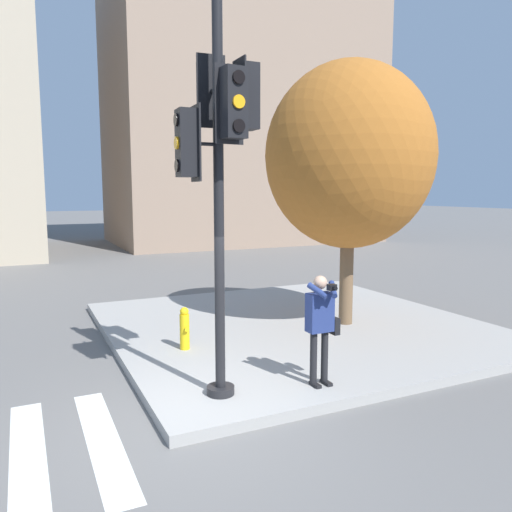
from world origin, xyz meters
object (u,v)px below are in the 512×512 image
(person_photographer, at_px, (321,320))
(street_tree, at_px, (349,156))
(fire_hydrant, at_px, (185,328))
(traffic_signal_pole, at_px, (219,145))

(person_photographer, height_order, street_tree, street_tree)
(person_photographer, xyz_separation_m, fire_hydrant, (-1.37, 2.56, -0.62))
(street_tree, bearing_deg, fire_hydrant, -176.39)
(traffic_signal_pole, height_order, street_tree, street_tree)
(street_tree, relative_size, fire_hydrant, 7.09)
(traffic_signal_pole, distance_m, person_photographer, 3.02)
(traffic_signal_pole, relative_size, street_tree, 0.99)
(fire_hydrant, bearing_deg, street_tree, 3.61)
(fire_hydrant, bearing_deg, traffic_signal_pole, -93.71)
(person_photographer, xyz_separation_m, street_tree, (2.47, 2.81, 2.70))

